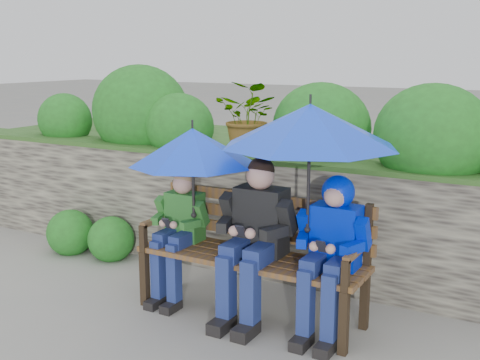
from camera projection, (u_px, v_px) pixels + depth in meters
The scene contains 8 objects.
ground at pixel (234, 304), 4.59m from camera, with size 60.00×60.00×0.00m, color gray.
garden_backdrop at pixel (315, 188), 5.85m from camera, with size 8.00×2.87×1.81m.
park_bench at pixel (255, 247), 4.34m from camera, with size 1.69×0.49×0.89m.
boy_left at pixel (179, 228), 4.57m from camera, with size 0.42×0.48×1.00m.
boy_middle at pixel (254, 232), 4.22m from camera, with size 0.54×0.62×1.17m.
boy_right at pixel (332, 243), 3.97m from camera, with size 0.47×0.58×1.09m.
umbrella_left at pixel (193, 147), 4.35m from camera, with size 0.94×0.94×0.73m.
umbrella_right at pixel (310, 125), 3.88m from camera, with size 1.18×1.18×0.92m.
Camera 1 is at (2.15, -3.72, 1.87)m, focal length 45.00 mm.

